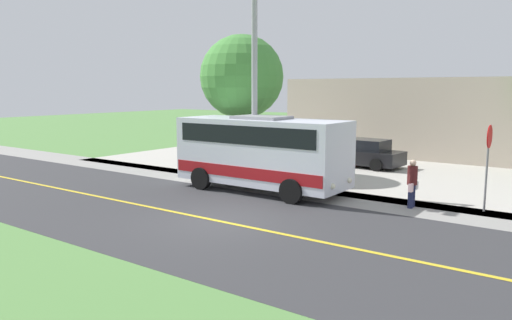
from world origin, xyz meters
name	(u,v)px	position (x,y,z in m)	size (l,w,h in m)	color
ground_plane	(218,221)	(0.00, 0.00, 0.00)	(120.00, 120.00, 0.00)	#548442
road_surface	(218,221)	(0.00, 0.00, 0.00)	(8.00, 100.00, 0.01)	#333335
sidewalk	(303,192)	(-5.20, 0.00, 0.00)	(2.40, 100.00, 0.01)	gray
parking_lot_surface	(435,175)	(-12.40, 3.00, 0.00)	(14.00, 36.00, 0.01)	#B2ADA3
road_centre_line	(218,221)	(0.00, 0.00, 0.01)	(0.16, 100.00, 0.00)	gold
shuttle_bus_front	(262,150)	(-4.50, -1.53, 1.64)	(2.66, 7.03, 2.99)	silver
pedestrian_with_bags	(412,182)	(-5.21, 4.26, 0.89)	(0.72, 0.34, 1.66)	#1E2347
stop_sign	(488,153)	(-6.10, 6.41, 1.96)	(0.76, 0.07, 2.88)	slate
street_light_pole	(253,77)	(-4.88, -2.23, 4.49)	(1.97, 0.24, 8.17)	#9E9EA3
parked_car_near	(361,153)	(-12.65, -0.91, 0.69)	(2.21, 4.50, 1.45)	black
tree_curbside	(242,77)	(-7.40, -4.72, 4.58)	(3.93, 3.93, 6.56)	#4C3826
commercial_building	(484,117)	(-21.40, 3.22, 2.33)	(10.00, 22.14, 4.65)	#B7A893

